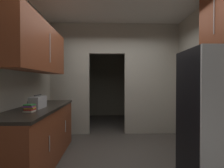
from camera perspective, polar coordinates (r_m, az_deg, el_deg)
The scene contains 9 objects.
ground at distance 3.15m, azimuth 2.38°, elevation -24.65°, with size 20.00×20.00×0.00m, color #47423D.
kitchen_overhead_slab at distance 3.66m, azimuth 1.81°, elevation 25.31°, with size 3.69×7.29×0.06m, color silver.
kitchen_partition at distance 4.49m, azimuth 1.56°, elevation 2.94°, with size 3.29×0.12×2.84m.
adjoining_room_shell at distance 6.19m, azimuth 0.21°, elevation 1.47°, with size 3.29×2.48×2.84m.
refrigerator at distance 2.72m, azimuth 30.65°, elevation -9.11°, with size 0.75×0.75×1.78m.
lower_cabinet_run at distance 3.21m, azimuth -22.84°, elevation -15.27°, with size 0.65×2.11×0.93m.
upper_cabinet_counterside at distance 3.13m, azimuth -23.00°, elevation 10.92°, with size 0.36×1.90×0.79m.
boombox at distance 2.97m, azimuth -23.34°, elevation -5.59°, with size 0.16×0.37×0.21m.
book_stack at distance 2.68m, azimuth -25.58°, elevation -7.19°, with size 0.14×0.15×0.11m.
Camera 1 is at (-0.20, -2.83, 1.36)m, focal length 27.69 mm.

